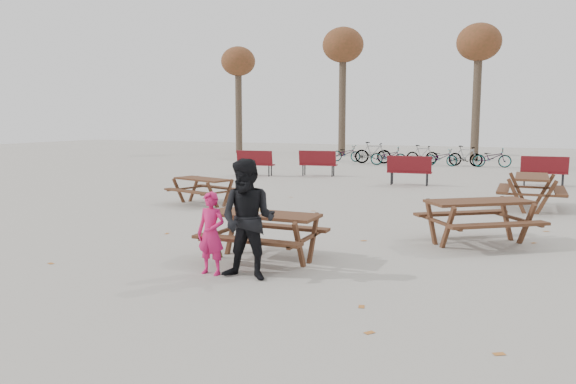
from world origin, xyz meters
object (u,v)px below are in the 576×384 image
at_px(main_picnic_table, 263,225).
at_px(picnic_table_east, 478,222).
at_px(food_tray, 260,213).
at_px(picnic_table_north, 203,191).
at_px(child, 211,233).
at_px(soda_bottle, 246,208).
at_px(adult, 248,220).
at_px(picnic_table_far, 531,192).

height_order(main_picnic_table, picnic_table_east, picnic_table_east).
distance_m(food_tray, picnic_table_north, 6.31).
xyz_separation_m(main_picnic_table, child, (-0.35, -1.05, 0.03)).
bearing_deg(picnic_table_east, main_picnic_table, -175.77).
xyz_separation_m(food_tray, soda_bottle, (-0.24, -0.01, 0.05)).
height_order(adult, picnic_table_east, adult).
distance_m(main_picnic_table, picnic_table_far, 8.42).
bearing_deg(picnic_table_north, child, -40.17).
xyz_separation_m(main_picnic_table, soda_bottle, (-0.28, -0.08, 0.26)).
xyz_separation_m(child, picnic_table_far, (4.31, 8.47, -0.19)).
relative_size(main_picnic_table, picnic_table_north, 1.10).
relative_size(food_tray, picnic_table_east, 0.10).
xyz_separation_m(picnic_table_east, picnic_table_north, (-7.20, 2.08, -0.05)).
relative_size(main_picnic_table, picnic_table_east, 0.96).
height_order(food_tray, child, child).
distance_m(soda_bottle, adult, 1.12).
bearing_deg(child, picnic_table_north, 124.30).
distance_m(food_tray, adult, 1.04).
height_order(main_picnic_table, picnic_table_far, picnic_table_far).
xyz_separation_m(adult, picnic_table_east, (2.82, 3.71, -0.46)).
xyz_separation_m(main_picnic_table, adult, (0.28, -1.05, 0.28)).
relative_size(food_tray, picnic_table_far, 0.09).
xyz_separation_m(food_tray, adult, (0.31, -0.99, 0.07)).
bearing_deg(food_tray, picnic_table_east, 40.99).
height_order(child, picnic_table_north, child).
distance_m(picnic_table_north, picnic_table_far, 8.51).
xyz_separation_m(picnic_table_north, picnic_table_far, (8.07, 2.70, 0.07)).
xyz_separation_m(soda_bottle, picnic_table_east, (3.37, 2.73, -0.44)).
distance_m(adult, picnic_table_far, 9.26).
bearing_deg(food_tray, picnic_table_far, 61.93).
bearing_deg(child, soda_bottle, 87.11).
distance_m(main_picnic_table, food_tray, 0.22).
bearing_deg(picnic_table_far, child, 152.59).
bearing_deg(picnic_table_north, picnic_table_far, 35.18).
distance_m(child, picnic_table_north, 6.90).
bearing_deg(picnic_table_far, picnic_table_east, 169.21).
bearing_deg(picnic_table_north, food_tray, -32.90).
relative_size(picnic_table_east, picnic_table_far, 0.95).
bearing_deg(adult, picnic_table_east, 49.03).
height_order(picnic_table_north, picnic_table_far, picnic_table_far).
relative_size(child, picnic_table_far, 0.62).
bearing_deg(picnic_table_north, main_picnic_table, -32.27).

